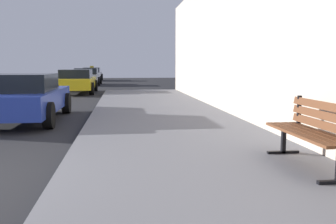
{
  "coord_description": "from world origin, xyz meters",
  "views": [
    {
      "loc": [
        2.85,
        -4.5,
        1.49
      ],
      "look_at": [
        3.92,
        3.96,
        0.42
      ],
      "focal_mm": 39.57,
      "sensor_mm": 36.0,
      "label": 1
    }
  ],
  "objects": [
    {
      "name": "car_silver",
      "position": [
        -0.0,
        32.66,
        0.65
      ],
      "size": [
        1.92,
        4.04,
        1.43
      ],
      "color": "#B7B7BF",
      "rests_on": "ground_plane"
    },
    {
      "name": "car_yellow",
      "position": [
        0.48,
        15.79,
        0.65
      ],
      "size": [
        1.98,
        4.39,
        1.27
      ],
      "color": "yellow",
      "rests_on": "ground_plane"
    },
    {
      "name": "car_blue",
      "position": [
        0.22,
        5.8,
        0.65
      ],
      "size": [
        2.06,
        4.45,
        1.27
      ],
      "color": "#233899",
      "rests_on": "ground_plane"
    },
    {
      "name": "bench",
      "position": [
        5.39,
        0.05,
        0.66
      ],
      "size": [
        0.51,
        1.71,
        0.89
      ],
      "rotation": [
        0.0,
        0.0,
        -0.0
      ],
      "color": "brown",
      "rests_on": "sidewalk"
    },
    {
      "name": "car_white",
      "position": [
        0.24,
        24.34,
        0.65
      ],
      "size": [
        2.06,
        4.22,
        1.27
      ],
      "color": "white",
      "rests_on": "ground_plane"
    },
    {
      "name": "sidewalk",
      "position": [
        4.0,
        0.0,
        0.07
      ],
      "size": [
        4.0,
        32.0,
        0.15
      ],
      "primitive_type": "cube",
      "color": "slate",
      "rests_on": "ground_plane"
    }
  ]
}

